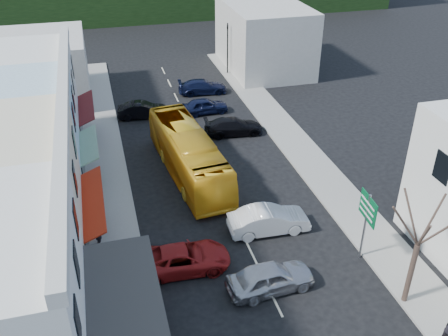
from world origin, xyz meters
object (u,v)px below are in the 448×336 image
bus (189,155)px  pedestrian_left (98,232)px  car_silver (270,279)px  car_red (183,259)px  direction_sign (365,227)px  traffic_signal (228,49)px  street_tree (418,245)px  car_white (269,222)px

bus → pedestrian_left: bus is taller
car_silver → pedestrian_left: pedestrian_left is taller
bus → car_red: bearing=-109.1°
pedestrian_left → direction_sign: bearing=-133.0°
car_red → direction_sign: direction_sign is taller
bus → pedestrian_left: (-6.69, -6.65, -0.55)m
bus → traffic_signal: bearing=61.3°
street_tree → traffic_signal: (0.30, 34.83, -0.93)m
pedestrian_left → street_tree: street_tree is taller
bus → street_tree: 17.28m
direction_sign → traffic_signal: size_ratio=0.77×
pedestrian_left → street_tree: 17.18m
street_tree → car_red: bearing=152.6°
car_white → direction_sign: 5.74m
traffic_signal → street_tree: bearing=102.5°
pedestrian_left → direction_sign: size_ratio=0.40×
car_white → traffic_signal: size_ratio=0.80×
street_tree → bus: bearing=117.8°
car_silver → pedestrian_left: 10.28m
car_red → pedestrian_left: pedestrian_left is taller
street_tree → traffic_signal: bearing=89.5°
car_silver → direction_sign: (5.76, 1.06, 1.42)m
car_white → car_red: size_ratio=0.96×
car_silver → street_tree: size_ratio=0.60×
bus → car_white: bearing=-73.1°
car_silver → car_red: (-4.05, 2.72, 0.00)m
pedestrian_left → traffic_signal: 30.32m
traffic_signal → pedestrian_left: bearing=73.3°
car_red → pedestrian_left: (-4.36, 3.17, 0.30)m
direction_sign → traffic_signal: 31.16m
car_white → street_tree: street_tree is taller
pedestrian_left → traffic_signal: bearing=-53.8°
car_red → pedestrian_left: 5.40m
car_red → car_white: bearing=-68.1°
bus → street_tree: (7.98, -15.17, 2.14)m
car_silver → traffic_signal: traffic_signal is taller
car_red → street_tree: 12.00m
car_red → bus: bearing=-10.9°
bus → pedestrian_left: bearing=-141.0°
pedestrian_left → street_tree: (14.67, -8.52, 2.69)m
car_red → traffic_signal: traffic_signal is taller
car_silver → bus: bearing=3.4°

